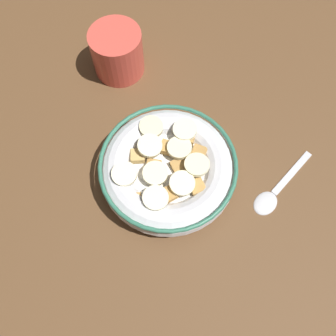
{
  "coord_description": "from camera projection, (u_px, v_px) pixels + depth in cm",
  "views": [
    {
      "loc": [
        -20.55,
        1.11,
        50.36
      ],
      "look_at": [
        0.0,
        0.0,
        3.0
      ],
      "focal_mm": 38.98,
      "sensor_mm": 36.0,
      "label": 1
    }
  ],
  "objects": [
    {
      "name": "ground_plane",
      "position": [
        168.0,
        178.0,
        0.55
      ],
      "size": [
        118.03,
        118.03,
        2.0
      ],
      "primitive_type": "cube",
      "color": "brown"
    },
    {
      "name": "cereal_bowl",
      "position": [
        168.0,
        169.0,
        0.52
      ],
      "size": [
        19.49,
        19.49,
        5.67
      ],
      "color": "silver",
      "rests_on": "ground_plane"
    },
    {
      "name": "spoon",
      "position": [
        273.0,
        195.0,
        0.53
      ],
      "size": [
        10.47,
        10.84,
        0.8
      ],
      "color": "silver",
      "rests_on": "ground_plane"
    },
    {
      "name": "coffee_mug",
      "position": [
        117.0,
        52.0,
        0.59
      ],
      "size": [
        10.92,
        8.36,
        7.71
      ],
      "color": "#D84C3F",
      "rests_on": "ground_plane"
    }
  ]
}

